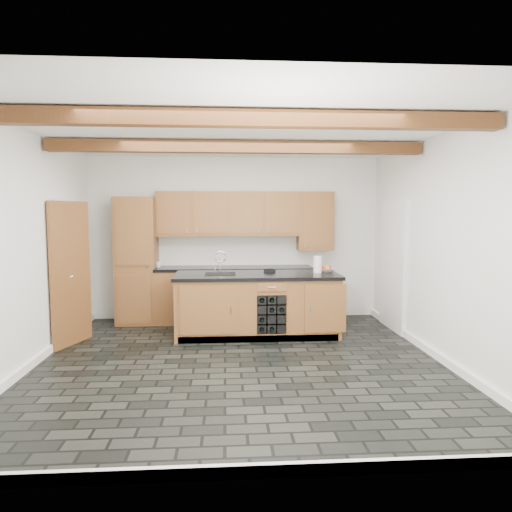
{
  "coord_description": "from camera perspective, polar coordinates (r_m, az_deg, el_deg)",
  "views": [
    {
      "loc": [
        -0.17,
        -5.49,
        1.83
      ],
      "look_at": [
        0.25,
        0.8,
        1.24
      ],
      "focal_mm": 32.0,
      "sensor_mm": 36.0,
      "label": 1
    }
  ],
  "objects": [
    {
      "name": "back_cabinetry",
      "position": [
        7.77,
        -5.33,
        -0.99
      ],
      "size": [
        3.65,
        0.62,
        2.2
      ],
      "color": "#965E30",
      "rests_on": "ground"
    },
    {
      "name": "room_shell",
      "position": [
        6.03,
        -3.03,
        2.41
      ],
      "size": [
        5.01,
        5.0,
        5.0
      ],
      "color": "white",
      "rests_on": "ground"
    },
    {
      "name": "mug",
      "position": [
        7.85,
        -12.09,
        -1.06
      ],
      "size": [
        0.12,
        0.12,
        0.09
      ],
      "primitive_type": "imported",
      "rotation": [
        0.0,
        0.0,
        0.21
      ],
      "color": "white",
      "rests_on": "back_cabinetry"
    },
    {
      "name": "fruit_cluster",
      "position": [
        7.14,
        8.73,
        -1.48
      ],
      "size": [
        0.16,
        0.17,
        0.07
      ],
      "color": "red",
      "rests_on": "fruit_bowl"
    },
    {
      "name": "paper_towel",
      "position": [
        7.03,
        7.72,
        -1.05
      ],
      "size": [
        0.13,
        0.13,
        0.26
      ],
      "primitive_type": "cylinder",
      "color": "white",
      "rests_on": "island"
    },
    {
      "name": "ground",
      "position": [
        5.79,
        -2.01,
        -13.13
      ],
      "size": [
        5.0,
        5.0,
        0.0
      ],
      "primitive_type": "plane",
      "color": "black",
      "rests_on": "ground"
    },
    {
      "name": "faucet",
      "position": [
        6.88,
        -4.48,
        -1.94
      ],
      "size": [
        0.45,
        0.4,
        0.34
      ],
      "color": "black",
      "rests_on": "island"
    },
    {
      "name": "island",
      "position": [
        6.92,
        0.18,
        -6.06
      ],
      "size": [
        2.48,
        0.96,
        0.93
      ],
      "color": "#965E30",
      "rests_on": "ground"
    },
    {
      "name": "kitchen_scale",
      "position": [
        7.05,
        1.71,
        -1.82
      ],
      "size": [
        0.18,
        0.12,
        0.05
      ],
      "rotation": [
        0.0,
        0.0,
        0.14
      ],
      "color": "black",
      "rests_on": "island"
    },
    {
      "name": "fruit_bowl",
      "position": [
        7.14,
        8.73,
        -1.74
      ],
      "size": [
        0.32,
        0.32,
        0.06
      ],
      "primitive_type": "imported",
      "rotation": [
        0.0,
        0.0,
        0.32
      ],
      "color": "beige",
      "rests_on": "island"
    }
  ]
}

